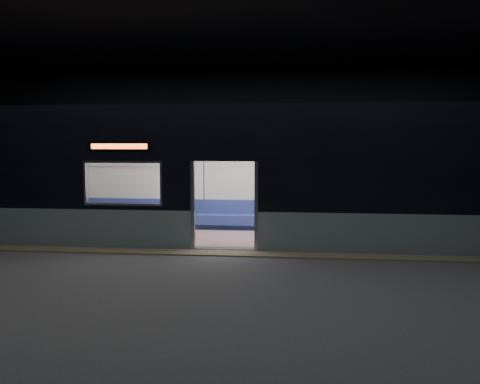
# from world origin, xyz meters

# --- Properties ---
(station_floor) EXTENTS (24.00, 14.00, 0.01)m
(station_floor) POSITION_xyz_m (0.00, 0.00, -0.01)
(station_floor) COLOR #47494C
(station_floor) RESTS_ON ground
(station_envelope) EXTENTS (24.00, 14.00, 5.00)m
(station_envelope) POSITION_xyz_m (0.00, 0.00, 3.66)
(station_envelope) COLOR black
(station_envelope) RESTS_ON station_floor
(tactile_strip) EXTENTS (22.80, 0.50, 0.03)m
(tactile_strip) POSITION_xyz_m (0.00, 0.55, 0.01)
(tactile_strip) COLOR #8C7F59
(tactile_strip) RESTS_ON station_floor
(metro_car) EXTENTS (18.00, 3.04, 3.35)m
(metro_car) POSITION_xyz_m (-0.00, 2.54, 1.85)
(metro_car) COLOR #84979E
(metro_car) RESTS_ON station_floor
(passenger) EXTENTS (0.37, 0.64, 1.31)m
(passenger) POSITION_xyz_m (4.80, 3.55, 0.77)
(passenger) COLOR black
(passenger) RESTS_ON metro_car
(handbag) EXTENTS (0.29, 0.26, 0.13)m
(handbag) POSITION_xyz_m (4.79, 3.34, 0.66)
(handbag) COLOR black
(handbag) RESTS_ON passenger
(transit_map) EXTENTS (1.00, 0.03, 0.65)m
(transit_map) POSITION_xyz_m (5.00, 3.85, 1.48)
(transit_map) COLOR white
(transit_map) RESTS_ON metro_car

